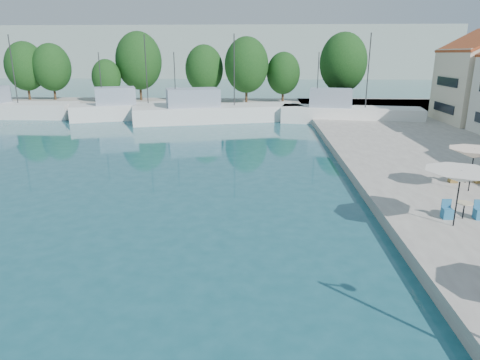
# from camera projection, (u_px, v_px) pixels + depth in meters

# --- Properties ---
(quay_far) EXTENTS (90.00, 16.00, 0.60)m
(quay_far) POSITION_uv_depth(u_px,v_px,m) (205.00, 106.00, 62.66)
(quay_far) COLOR gray
(quay_far) RESTS_ON ground
(hill_west) EXTENTS (180.00, 40.00, 16.00)m
(hill_west) POSITION_uv_depth(u_px,v_px,m) (177.00, 52.00, 150.62)
(hill_west) COLOR #96A499
(hill_west) RESTS_ON ground
(hill_east) EXTENTS (140.00, 40.00, 12.00)m
(hill_east) POSITION_uv_depth(u_px,v_px,m) (365.00, 58.00, 166.77)
(hill_east) COLOR #96A499
(hill_east) RESTS_ON ground
(trawler_01) EXTENTS (17.17, 4.60, 10.20)m
(trawler_01) POSITION_uv_depth(u_px,v_px,m) (2.00, 109.00, 52.99)
(trawler_01) COLOR silver
(trawler_01) RESTS_ON ground
(trawler_02) EXTENTS (15.60, 8.90, 10.20)m
(trawler_02) POSITION_uv_depth(u_px,v_px,m) (133.00, 110.00, 52.00)
(trawler_02) COLOR silver
(trawler_02) RESTS_ON ground
(trawler_03) EXTENTS (20.16, 10.20, 10.20)m
(trawler_03) POSITION_uv_depth(u_px,v_px,m) (214.00, 112.00, 50.03)
(trawler_03) COLOR silver
(trawler_03) RESTS_ON ground
(trawler_04) EXTENTS (15.98, 6.31, 10.20)m
(trawler_04) POSITION_uv_depth(u_px,v_px,m) (347.00, 113.00, 48.85)
(trawler_04) COLOR white
(trawler_04) RESTS_ON ground
(tree_01) EXTENTS (6.01, 6.01, 8.90)m
(tree_01) POSITION_uv_depth(u_px,v_px,m) (25.00, 66.00, 66.44)
(tree_01) COLOR #3F2B19
(tree_01) RESTS_ON quay_far
(tree_02) EXTENTS (5.82, 5.82, 8.62)m
(tree_02) POSITION_uv_depth(u_px,v_px,m) (52.00, 67.00, 66.44)
(tree_02) COLOR #3F2B19
(tree_02) RESTS_ON quay_far
(tree_03) EXTENTS (4.25, 4.25, 6.29)m
(tree_03) POSITION_uv_depth(u_px,v_px,m) (106.00, 77.00, 63.46)
(tree_03) COLOR #3F2B19
(tree_03) RESTS_ON quay_far
(tree_04) EXTENTS (6.97, 6.97, 10.32)m
(tree_04) POSITION_uv_depth(u_px,v_px,m) (139.00, 61.00, 65.42)
(tree_04) COLOR #3F2B19
(tree_04) RESTS_ON quay_far
(tree_05) EXTENTS (5.64, 5.64, 8.36)m
(tree_05) POSITION_uv_depth(u_px,v_px,m) (204.00, 69.00, 63.70)
(tree_05) COLOR #3F2B19
(tree_05) RESTS_ON quay_far
(tree_06) EXTENTS (6.37, 6.37, 9.43)m
(tree_06) POSITION_uv_depth(u_px,v_px,m) (246.00, 65.00, 61.85)
(tree_06) COLOR #3F2B19
(tree_06) RESTS_ON quay_far
(tree_07) EXTENTS (4.95, 4.95, 7.32)m
(tree_07) POSITION_uv_depth(u_px,v_px,m) (283.00, 73.00, 63.53)
(tree_07) COLOR #3F2B19
(tree_07) RESTS_ON quay_far
(tree_08) EXTENTS (6.78, 6.78, 10.04)m
(tree_08) POSITION_uv_depth(u_px,v_px,m) (343.00, 62.00, 61.72)
(tree_08) COLOR #3F2B19
(tree_08) RESTS_ON quay_far
(umbrella_white) EXTENTS (2.95, 2.95, 2.45)m
(umbrella_white) POSITION_uv_depth(u_px,v_px,m) (461.00, 176.00, 17.57)
(umbrella_white) COLOR black
(umbrella_white) RESTS_ON quay_right
(umbrella_cream) EXTENTS (2.60, 2.60, 2.30)m
(umbrella_cream) POSITION_uv_depth(u_px,v_px,m) (474.00, 154.00, 22.22)
(umbrella_cream) COLOR black
(umbrella_cream) RESTS_ON quay_right
(cafe_table_02) EXTENTS (1.82, 0.70, 0.76)m
(cafe_table_02) POSITION_uv_depth(u_px,v_px,m) (463.00, 213.00, 18.91)
(cafe_table_02) COLOR black
(cafe_table_02) RESTS_ON quay_right
(cafe_table_03) EXTENTS (1.82, 0.70, 0.76)m
(cafe_table_03) POSITION_uv_depth(u_px,v_px,m) (466.00, 178.00, 24.22)
(cafe_table_03) COLOR black
(cafe_table_03) RESTS_ON quay_right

